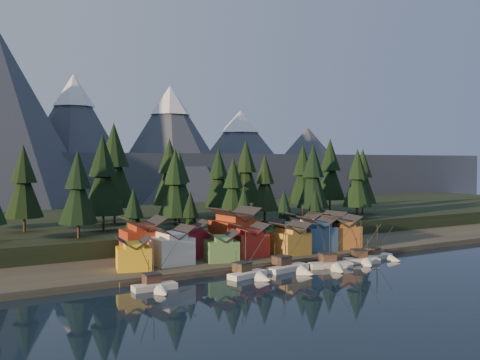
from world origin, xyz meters
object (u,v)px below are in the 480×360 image
boat_0 (156,280)px  boat_4 (332,259)px  house_front_0 (134,253)px  boat_5 (363,254)px  boat_2 (251,268)px  house_back_0 (143,238)px  house_back_1 (190,238)px  boat_6 (382,252)px  house_front_1 (171,244)px  boat_3 (292,262)px

boat_0 → boat_4: (44.73, -0.88, 0.11)m
boat_0 → boat_4: 44.74m
boat_4 → house_front_0: bearing=178.0°
boat_5 → house_front_0: (-54.74, 15.32, 2.93)m
boat_0 → house_front_0: size_ratio=1.29×
boat_2 → house_back_0: 29.56m
boat_0 → boat_5: bearing=0.9°
boat_0 → house_back_1: bearing=52.8°
boat_2 → boat_6: 41.54m
boat_4 → boat_5: 10.68m
boat_5 → house_front_1: size_ratio=1.31×
boat_4 → house_front_0: size_ratio=1.40×
boat_0 → boat_4: size_ratio=0.92×
boat_3 → boat_2: bearing=174.1°
boat_5 → house_front_1: bearing=-179.6°
boat_3 → house_back_0: house_back_0 is taller
boat_4 → house_back_0: house_back_0 is taller
boat_2 → boat_6: bearing=-11.2°
house_front_1 → house_back_1: 10.76m
house_front_0 → house_back_0: 11.19m
boat_4 → house_back_1: 36.04m
boat_0 → boat_6: (63.87, 1.69, -0.32)m
boat_4 → house_front_0: 47.02m
boat_2 → boat_6: (41.51, 1.45, -0.36)m
boat_3 → boat_5: 21.33m
boat_0 → house_back_0: house_back_0 is taller
boat_4 → house_front_0: (-44.09, 16.04, 3.05)m
house_front_1 → house_back_0: 8.85m
boat_0 → boat_5: (55.38, -0.15, 0.23)m
boat_2 → house_back_0: bearing=110.0°
boat_6 → house_back_1: size_ratio=1.02×
boat_6 → house_front_0: (-63.24, 13.47, 3.48)m
boat_6 → boat_3: bearing=170.6°
boat_2 → house_back_1: 24.16m
boat_5 → house_back_1: boat_5 is taller
house_front_1 → house_back_0: (-4.16, 7.77, 0.84)m
house_front_0 → boat_3: bearing=-9.4°
house_back_1 → boat_0: bearing=-113.6°
boat_2 → boat_4: (22.37, -1.11, 0.07)m
boat_5 → boat_3: bearing=-162.1°
boat_2 → house_front_0: size_ratio=1.33×
boat_0 → boat_3: bearing=2.9°
boat_3 → boat_5: bearing=-13.5°
house_front_0 → house_back_0: (5.74, 9.45, 1.72)m
boat_2 → boat_3: boat_3 is taller
house_back_1 → house_front_1: bearing=-125.1°
house_front_1 → boat_0: bearing=-125.3°
boat_6 → house_back_1: 50.43m
boat_0 → house_front_1: 20.27m
boat_3 → house_back_1: bearing=113.9°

